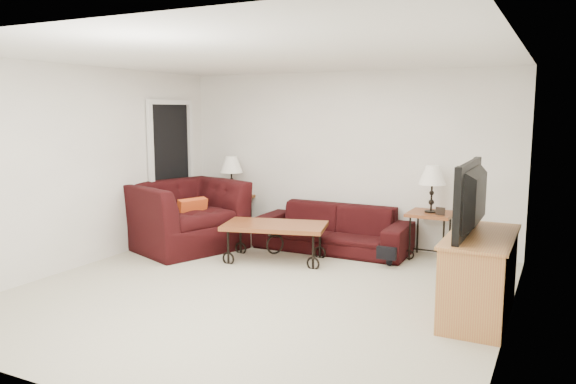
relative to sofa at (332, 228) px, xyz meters
The scene contains 20 objects.
ground 2.04m from the sofa, 90.92° to the right, with size 5.00×5.00×0.00m, color beige.
wall_back 1.05m from the sofa, 93.86° to the left, with size 5.00×0.02×2.50m, color silver.
wall_front 4.62m from the sofa, 90.41° to the right, with size 5.00×0.02×2.50m, color silver.
wall_left 3.37m from the sofa, 141.42° to the right, with size 0.02×5.00×2.50m, color silver.
wall_right 3.32m from the sofa, 39.30° to the right, with size 0.02×5.00×2.50m, color silver.
ceiling 2.98m from the sofa, 90.92° to the right, with size 5.00×5.00×0.00m, color white.
doorway 2.63m from the sofa, behind, with size 0.08×0.94×2.04m, color black.
sofa is the anchor object (origin of this frame).
side_table_left 1.78m from the sofa, behind, with size 0.57×0.57×0.62m, color brown.
side_table_right 1.33m from the sofa, ahead, with size 0.57×0.57×0.62m, color brown.
lamp_left 1.88m from the sofa, behind, with size 0.35×0.35×0.62m, color black, non-canonical shape.
lamp_right 1.47m from the sofa, ahead, with size 0.35×0.35×0.62m, color black, non-canonical shape.
photo_frame_left 1.95m from the sofa, behind, with size 0.12×0.02×0.10m, color black.
photo_frame_right 1.51m from the sofa, ahead, with size 0.12×0.02×0.10m, color black.
coffee_table 0.97m from the sofa, 118.37° to the right, with size 1.31×0.71×0.49m, color brown.
armchair 2.09m from the sofa, 156.40° to the right, with size 1.46×1.27×0.95m, color black.
throw_pillow 1.98m from the sofa, 153.32° to the right, with size 0.43×0.11×0.43m, color red.
tv_stand 2.79m from the sofa, 37.94° to the right, with size 0.55×1.33×0.80m, color #B08241.
television 2.89m from the sofa, 38.19° to the right, with size 1.19×0.16×0.68m, color black.
backpack 1.05m from the sofa, 24.28° to the right, with size 0.37×0.29×0.48m, color black.
Camera 1 is at (2.87, -5.03, 1.95)m, focal length 34.43 mm.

